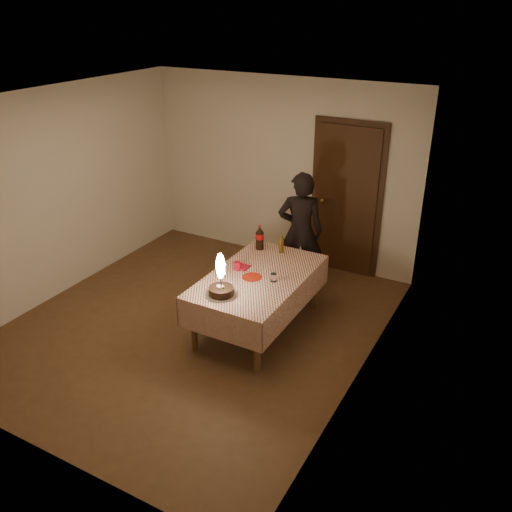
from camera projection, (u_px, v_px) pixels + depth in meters
name	position (u px, v px, depth m)	size (l,w,h in m)	color
ground	(195.00, 325.00, 6.43)	(4.00, 4.50, 0.01)	brown
room_shell	(194.00, 191.00, 5.76)	(4.04, 4.54, 2.62)	silver
dining_table	(258.00, 283.00, 6.14)	(1.02, 1.72, 0.69)	brown
birthday_cake	(221.00, 284.00, 5.65)	(0.33, 0.33, 0.48)	white
red_plate	(252.00, 277.00, 6.05)	(0.22, 0.22, 0.01)	#B41D0C
red_cup	(237.00, 266.00, 6.20)	(0.08, 0.08, 0.10)	#B70C1F
clear_cup	(274.00, 277.00, 5.95)	(0.07, 0.07, 0.09)	white
napkin_stack	(242.00, 267.00, 6.26)	(0.15, 0.15, 0.02)	#AC1327
cola_bottle	(260.00, 237.00, 6.67)	(0.10, 0.10, 0.32)	black
amber_bottle_left	(281.00, 243.00, 6.60)	(0.06, 0.06, 0.26)	#583D0F
photographer	(300.00, 232.00, 6.95)	(0.69, 0.59, 1.59)	black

